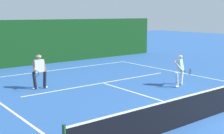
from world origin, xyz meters
TOP-DOWN VIEW (x-y plane):
  - ground_plane at (0.00, 0.00)m, footprint 80.00×80.00m
  - court_line_baseline_far at (0.00, 11.31)m, footprint 10.78×0.10m
  - court_line_service at (0.00, 6.53)m, footprint 8.79×0.10m
  - court_line_centre at (0.00, 3.20)m, footprint 0.10×6.40m
  - tennis_net at (0.00, 0.00)m, footprint 11.80×0.09m
  - player_near at (2.65, 3.65)m, footprint 1.03×0.97m
  - player_far at (-3.10, 7.39)m, footprint 0.93×0.88m
  - tennis_ball at (3.68, 1.92)m, footprint 0.07×0.07m
  - back_fence_windscreen at (0.00, 14.00)m, footprint 20.89×0.12m

SIDE VIEW (x-z plane):
  - ground_plane at x=0.00m, z-range 0.00..0.00m
  - court_line_baseline_far at x=0.00m, z-range 0.00..0.01m
  - court_line_service at x=0.00m, z-range 0.00..0.01m
  - court_line_centre at x=0.00m, z-range 0.00..0.01m
  - tennis_ball at x=3.68m, z-range 0.00..0.07m
  - tennis_net at x=0.00m, z-range -0.02..1.04m
  - player_near at x=2.65m, z-range 0.07..1.63m
  - player_far at x=-3.10m, z-range 0.08..1.74m
  - back_fence_windscreen at x=0.00m, z-range 0.00..3.16m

